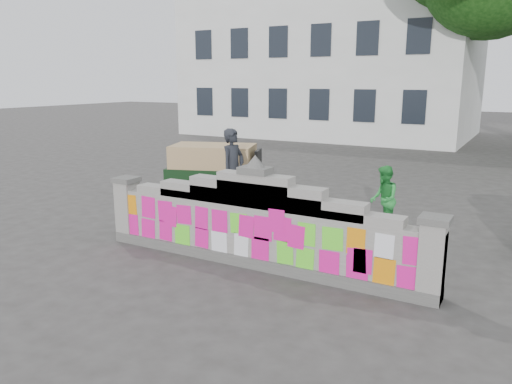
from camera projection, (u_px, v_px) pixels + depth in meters
ground at (255, 265)px, 8.99m from camera, size 100.00×100.00×0.00m
parapet_wall at (255, 226)px, 8.82m from camera, size 6.48×0.44×2.01m
building at (333, 67)px, 30.13m from camera, size 16.00×10.00×8.90m
cyclist_bike at (233, 196)px, 11.81m from camera, size 2.23×0.97×1.13m
cyclist_rider at (233, 180)px, 11.72m from camera, size 0.53×0.75×1.92m
pedestrian at (384, 199)px, 10.81m from camera, size 0.77×0.86×1.47m
rickshaw_left at (216, 172)px, 13.62m from camera, size 2.87×2.01×1.54m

